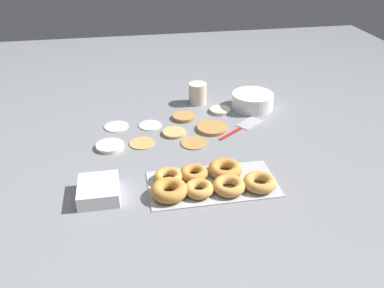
{
  "coord_description": "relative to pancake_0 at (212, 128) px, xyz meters",
  "views": [
    {
      "loc": [
        -0.18,
        -1.25,
        0.74
      ],
      "look_at": [
        0.03,
        -0.06,
        0.04
      ],
      "focal_mm": 38.0,
      "sensor_mm": 36.0,
      "label": 1
    }
  ],
  "objects": [
    {
      "name": "ground_plane",
      "position": [
        -0.14,
        -0.1,
        -0.01
      ],
      "size": [
        3.0,
        3.0,
        0.0
      ],
      "primitive_type": "plane",
      "color": "gray"
    },
    {
      "name": "pancake_0",
      "position": [
        0.0,
        0.0,
        0.0
      ],
      "size": [
        0.12,
        0.12,
        0.01
      ],
      "primitive_type": "cylinder",
      "color": "#B27F42",
      "rests_on": "ground_plane"
    },
    {
      "name": "pancake_1",
      "position": [
        -0.09,
        -0.09,
        -0.0
      ],
      "size": [
        0.1,
        0.1,
        0.01
      ],
      "primitive_type": "cylinder",
      "color": "#B27F42",
      "rests_on": "ground_plane"
    },
    {
      "name": "pancake_2",
      "position": [
        -0.37,
        0.09,
        -0.0
      ],
      "size": [
        0.09,
        0.09,
        0.01
      ],
      "primitive_type": "cylinder",
      "color": "silver",
      "rests_on": "ground_plane"
    },
    {
      "name": "pancake_3",
      "position": [
        -0.09,
        0.11,
        0.0
      ],
      "size": [
        0.09,
        0.09,
        0.01
      ],
      "primitive_type": "cylinder",
      "color": "#B27F42",
      "rests_on": "ground_plane"
    },
    {
      "name": "pancake_4",
      "position": [
        -0.15,
        -0.01,
        -0.0
      ],
      "size": [
        0.09,
        0.09,
        0.01
      ],
      "primitive_type": "cylinder",
      "color": "tan",
      "rests_on": "ground_plane"
    },
    {
      "name": "pancake_5",
      "position": [
        -0.39,
        -0.07,
        0.0
      ],
      "size": [
        0.1,
        0.1,
        0.01
      ],
      "primitive_type": "cylinder",
      "color": "silver",
      "rests_on": "ground_plane"
    },
    {
      "name": "pancake_6",
      "position": [
        0.07,
        0.15,
        0.0
      ],
      "size": [
        0.08,
        0.08,
        0.01
      ],
      "primitive_type": "cylinder",
      "color": "beige",
      "rests_on": "ground_plane"
    },
    {
      "name": "pancake_7",
      "position": [
        -0.23,
        0.07,
        -0.0
      ],
      "size": [
        0.09,
        0.09,
        0.01
      ],
      "primitive_type": "cylinder",
      "color": "silver",
      "rests_on": "ground_plane"
    },
    {
      "name": "pancake_8",
      "position": [
        -0.28,
        -0.06,
        -0.0
      ],
      "size": [
        0.09,
        0.09,
        0.01
      ],
      "primitive_type": "cylinder",
      "color": "tan",
      "rests_on": "ground_plane"
    },
    {
      "name": "donut_tray",
      "position": [
        -0.09,
        -0.36,
        0.01
      ],
      "size": [
        0.4,
        0.2,
        0.04
      ],
      "color": "#ADAFB5",
      "rests_on": "ground_plane"
    },
    {
      "name": "batter_bowl",
      "position": [
        0.21,
        0.16,
        0.03
      ],
      "size": [
        0.17,
        0.17,
        0.07
      ],
      "color": "white",
      "rests_on": "ground_plane"
    },
    {
      "name": "container_stack",
      "position": [
        -0.42,
        -0.35,
        0.02
      ],
      "size": [
        0.12,
        0.13,
        0.04
      ],
      "color": "white",
      "rests_on": "ground_plane"
    },
    {
      "name": "paper_cup",
      "position": [
        -0.01,
        0.25,
        0.04
      ],
      "size": [
        0.08,
        0.08,
        0.09
      ],
      "color": "beige",
      "rests_on": "ground_plane"
    },
    {
      "name": "spatula",
      "position": [
        0.14,
        0.01,
        -0.0
      ],
      "size": [
        0.22,
        0.17,
        0.01
      ],
      "rotation": [
        0.0,
        0.0,
        0.63
      ],
      "color": "maroon",
      "rests_on": "ground_plane"
    }
  ]
}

